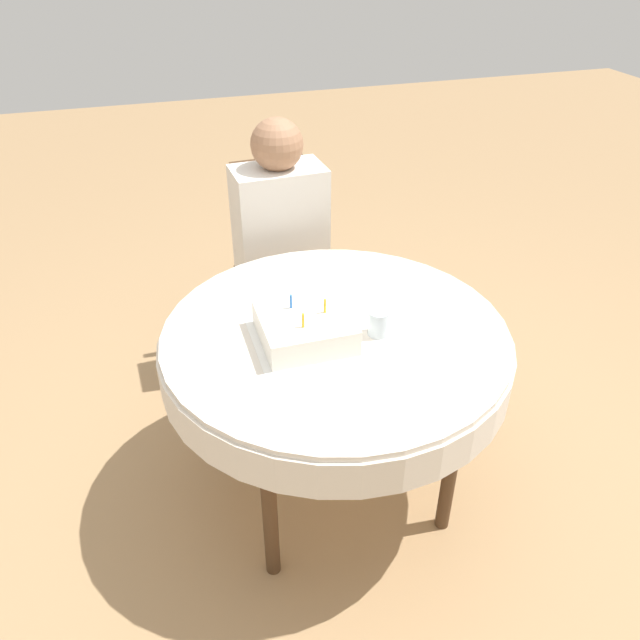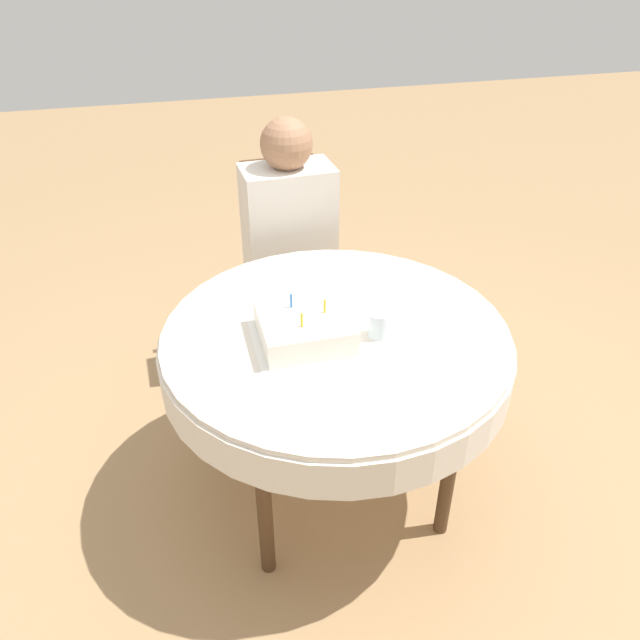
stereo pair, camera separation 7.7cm
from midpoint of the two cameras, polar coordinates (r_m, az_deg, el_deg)
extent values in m
plane|color=#A37F56|center=(2.57, 2.10, -14.46)|extent=(12.00, 12.00, 0.00)
cylinder|color=silver|center=(2.08, 2.51, -1.15)|extent=(1.16, 1.16, 0.02)
cylinder|color=silver|center=(2.13, 2.46, -2.82)|extent=(1.18, 1.18, 0.13)
cylinder|color=#4C331E|center=(2.05, -4.05, -15.93)|extent=(0.05, 0.05, 0.71)
cylinder|color=#4C331E|center=(2.20, 12.90, -12.43)|extent=(0.05, 0.05, 0.71)
cylinder|color=#4C331E|center=(2.50, -6.84, -4.98)|extent=(0.05, 0.05, 0.71)
cylinder|color=#4C331E|center=(2.63, 7.02, -2.82)|extent=(0.05, 0.05, 0.71)
cube|color=#4C331E|center=(2.93, -1.96, 3.70)|extent=(0.39, 0.39, 0.04)
cube|color=#4C331E|center=(2.96, -2.97, 9.89)|extent=(0.34, 0.05, 0.51)
cylinder|color=#4C331E|center=(2.90, -4.08, -2.25)|extent=(0.04, 0.04, 0.42)
cylinder|color=#4C331E|center=(2.97, 1.94, -1.18)|extent=(0.04, 0.04, 0.42)
cylinder|color=#4C331E|center=(3.16, -5.46, 1.03)|extent=(0.04, 0.04, 0.42)
cylinder|color=#4C331E|center=(3.22, 0.10, 1.94)|extent=(0.04, 0.04, 0.42)
cylinder|color=#9E7051|center=(2.89, -2.87, -1.82)|extent=(0.09, 0.09, 0.46)
cylinder|color=#9E7051|center=(2.94, 0.84, -1.16)|extent=(0.09, 0.09, 0.46)
cube|color=silver|center=(2.80, -2.07, 8.70)|extent=(0.40, 0.25, 0.53)
sphere|color=#9E7051|center=(2.67, -2.23, 15.78)|extent=(0.22, 0.22, 0.22)
cube|color=white|center=(2.04, -0.33, -1.68)|extent=(0.34, 0.34, 0.00)
cube|color=white|center=(2.01, -0.33, -0.63)|extent=(0.29, 0.29, 0.09)
cylinder|color=gold|center=(1.99, 1.55, 1.26)|extent=(0.01, 0.01, 0.05)
cylinder|color=blue|center=(2.01, -1.55, 1.76)|extent=(0.01, 0.01, 0.05)
cylinder|color=gold|center=(1.92, -0.53, -0.01)|extent=(0.01, 0.01, 0.05)
cylinder|color=silver|center=(2.04, 6.47, -0.42)|extent=(0.07, 0.07, 0.09)
camera|label=1|loc=(0.04, -88.91, 0.73)|focal=35.00mm
camera|label=2|loc=(0.04, 91.09, -0.73)|focal=35.00mm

